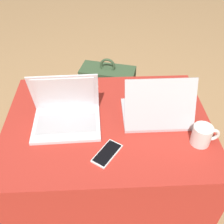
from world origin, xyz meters
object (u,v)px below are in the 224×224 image
(laptop_far, at_px, (157,111))
(cell_phone, at_px, (107,153))
(laptop_near, at_px, (66,113))
(backpack, at_px, (108,94))
(coffee_mug, at_px, (203,135))

(laptop_far, height_order, cell_phone, laptop_far)
(laptop_near, xyz_separation_m, backpack, (0.23, 0.52, -0.28))
(laptop_far, distance_m, backpack, 0.63)
(laptop_far, relative_size, coffee_mug, 2.60)
(backpack, xyz_separation_m, coffee_mug, (0.40, -0.69, 0.27))
(laptop_far, distance_m, coffee_mug, 0.25)
(cell_phone, bearing_deg, coffee_mug, 42.37)
(laptop_near, relative_size, laptop_far, 1.01)
(backpack, bearing_deg, cell_phone, 103.42)
(coffee_mug, bearing_deg, laptop_far, 136.00)
(backpack, relative_size, coffee_mug, 3.79)
(laptop_far, xyz_separation_m, backpack, (-0.22, 0.52, -0.28))
(backpack, distance_m, coffee_mug, 0.85)
(cell_phone, xyz_separation_m, backpack, (0.03, 0.74, -0.23))
(laptop_near, xyz_separation_m, coffee_mug, (0.63, -0.18, -0.00))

